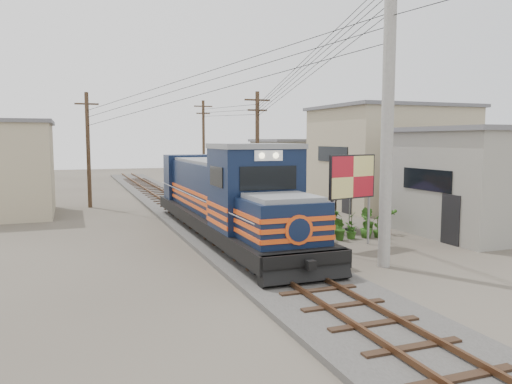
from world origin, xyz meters
name	(u,v)px	position (x,y,z in m)	size (l,w,h in m)	color
ground	(280,272)	(0.00, 0.00, 0.00)	(120.00, 120.00, 0.00)	#473F35
ballast	(201,221)	(0.00, 10.00, 0.08)	(3.60, 70.00, 0.16)	#595651
track	(201,218)	(0.00, 10.00, 0.26)	(1.15, 70.00, 0.12)	#51331E
locomotive	(225,198)	(0.00, 5.83, 1.70)	(2.87, 15.62, 3.87)	black
utility_pole_main	(388,113)	(3.50, -0.50, 5.00)	(0.40, 0.40, 10.00)	#9E9B93
wooden_pole_mid	(257,148)	(4.50, 14.00, 3.68)	(1.60, 0.24, 7.00)	#4C3826
wooden_pole_far	(204,142)	(4.80, 28.00, 3.93)	(1.60, 0.24, 7.50)	#4C3826
wooden_pole_left	(88,148)	(-5.00, 18.00, 3.68)	(1.60, 0.24, 7.00)	#4C3826
power_lines	(205,65)	(-0.14, 8.49, 7.56)	(9.65, 19.00, 3.30)	black
shophouse_front	(491,180)	(11.50, 3.00, 2.36)	(7.35, 6.30, 4.70)	gray
shophouse_mid	(389,157)	(12.50, 12.00, 3.11)	(8.40, 7.35, 6.20)	tan
shophouse_back	(298,165)	(11.00, 22.00, 2.11)	(6.30, 6.30, 4.20)	gray
billboard	(352,179)	(4.07, 2.48, 2.65)	(2.28, 0.68, 3.58)	#99999E
market_umbrella	(350,189)	(5.89, 5.65, 1.91)	(2.48, 2.48, 2.18)	black
vendor	(333,210)	(5.47, 6.44, 0.85)	(0.62, 0.40, 1.69)	black
plant_nursery	(341,225)	(4.86, 4.64, 0.48)	(3.36, 3.08, 1.13)	#2C5A19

